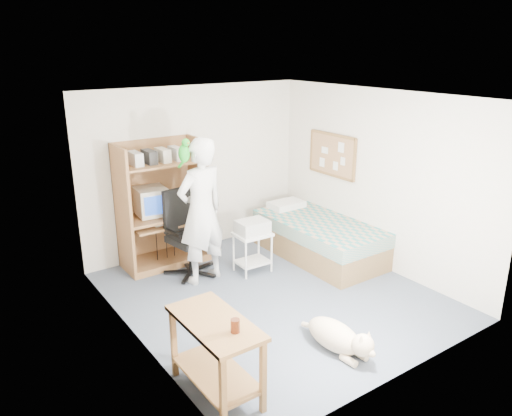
# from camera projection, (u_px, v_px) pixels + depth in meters

# --- Properties ---
(floor) EXTENTS (4.00, 4.00, 0.00)m
(floor) POSITION_uv_depth(u_px,v_px,m) (273.00, 295.00, 6.39)
(floor) COLOR #475060
(floor) RESTS_ON ground
(wall_back) EXTENTS (3.60, 0.02, 2.50)m
(wall_back) POSITION_uv_depth(u_px,v_px,m) (195.00, 169.00, 7.55)
(wall_back) COLOR silver
(wall_back) RESTS_ON floor
(wall_right) EXTENTS (0.02, 4.00, 2.50)m
(wall_right) POSITION_uv_depth(u_px,v_px,m) (377.00, 180.00, 6.97)
(wall_right) COLOR silver
(wall_right) RESTS_ON floor
(wall_left) EXTENTS (0.02, 4.00, 2.50)m
(wall_left) POSITION_uv_depth(u_px,v_px,m) (132.00, 233.00, 5.02)
(wall_left) COLOR silver
(wall_left) RESTS_ON floor
(ceiling) EXTENTS (3.60, 4.00, 0.02)m
(ceiling) POSITION_uv_depth(u_px,v_px,m) (276.00, 96.00, 5.60)
(ceiling) COLOR white
(ceiling) RESTS_ON wall_back
(computer_hutch) EXTENTS (1.20, 0.63, 1.80)m
(computer_hutch) POSITION_uv_depth(u_px,v_px,m) (162.00, 209.00, 7.10)
(computer_hutch) COLOR brown
(computer_hutch) RESTS_ON floor
(bed) EXTENTS (1.02, 2.02, 0.66)m
(bed) POSITION_uv_depth(u_px,v_px,m) (318.00, 238.00, 7.48)
(bed) COLOR brown
(bed) RESTS_ON floor
(side_desk) EXTENTS (0.50, 1.00, 0.75)m
(side_desk) POSITION_uv_depth(u_px,v_px,m) (216.00, 346.00, 4.46)
(side_desk) COLOR brown
(side_desk) RESTS_ON floor
(corkboard) EXTENTS (0.04, 0.94, 0.66)m
(corkboard) POSITION_uv_depth(u_px,v_px,m) (332.00, 155.00, 7.60)
(corkboard) COLOR #A27648
(corkboard) RESTS_ON wall_right
(office_chair) EXTENTS (0.66, 0.66, 1.18)m
(office_chair) POSITION_uv_depth(u_px,v_px,m) (188.00, 245.00, 6.89)
(office_chair) COLOR black
(office_chair) RESTS_ON floor
(person) EXTENTS (0.78, 0.58, 1.96)m
(person) POSITION_uv_depth(u_px,v_px,m) (201.00, 211.00, 6.51)
(person) COLOR silver
(person) RESTS_ON floor
(parrot) EXTENTS (0.14, 0.25, 0.40)m
(parrot) POSITION_uv_depth(u_px,v_px,m) (184.00, 152.00, 6.16)
(parrot) COLOR #167E12
(parrot) RESTS_ON person
(dog) EXTENTS (0.37, 1.01, 0.38)m
(dog) POSITION_uv_depth(u_px,v_px,m) (338.00, 337.00, 5.18)
(dog) COLOR #CFB18B
(dog) RESTS_ON floor
(printer_cart) EXTENTS (0.49, 0.40, 0.58)m
(printer_cart) POSITION_uv_depth(u_px,v_px,m) (253.00, 246.00, 6.95)
(printer_cart) COLOR silver
(printer_cart) RESTS_ON floor
(printer) EXTENTS (0.43, 0.33, 0.18)m
(printer) POSITION_uv_depth(u_px,v_px,m) (252.00, 227.00, 6.86)
(printer) COLOR #B3B3AE
(printer) RESTS_ON printer_cart
(crt_monitor) EXTENTS (0.44, 0.47, 0.39)m
(crt_monitor) POSITION_uv_depth(u_px,v_px,m) (151.00, 201.00, 6.98)
(crt_monitor) COLOR beige
(crt_monitor) RESTS_ON computer_hutch
(keyboard) EXTENTS (0.45, 0.16, 0.03)m
(keyboard) POSITION_uv_depth(u_px,v_px,m) (168.00, 222.00, 7.04)
(keyboard) COLOR beige
(keyboard) RESTS_ON computer_hutch
(pencil_cup) EXTENTS (0.08, 0.08, 0.12)m
(pencil_cup) POSITION_uv_depth(u_px,v_px,m) (186.00, 206.00, 7.22)
(pencil_cup) COLOR gold
(pencil_cup) RESTS_ON computer_hutch
(drink_glass) EXTENTS (0.08, 0.08, 0.12)m
(drink_glass) POSITION_uv_depth(u_px,v_px,m) (235.00, 326.00, 4.19)
(drink_glass) COLOR #40180A
(drink_glass) RESTS_ON side_desk
(floor_box_a) EXTENTS (0.31, 0.28, 0.10)m
(floor_box_a) POSITION_uv_depth(u_px,v_px,m) (228.00, 392.00, 4.53)
(floor_box_a) COLOR silver
(floor_box_a) RESTS_ON floor
(floor_box_b) EXTENTS (0.19, 0.23, 0.08)m
(floor_box_b) POSITION_uv_depth(u_px,v_px,m) (209.00, 373.00, 4.81)
(floor_box_b) COLOR #BAB9B4
(floor_box_b) RESTS_ON floor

